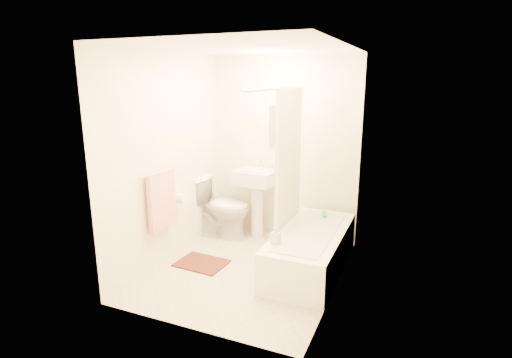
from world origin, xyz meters
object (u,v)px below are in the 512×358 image
at_px(sink, 256,201).
at_px(bath_mat, 202,263).
at_px(bathtub, 311,250).
at_px(soap_bottle, 276,235).
at_px(toilet, 221,207).

bearing_deg(sink, bath_mat, -99.41).
xyz_separation_m(bathtub, soap_bottle, (-0.25, -0.48, 0.32)).
xyz_separation_m(sink, soap_bottle, (0.69, -1.13, 0.04)).
relative_size(toilet, sink, 0.81).
xyz_separation_m(toilet, sink, (0.46, 0.15, 0.10)).
relative_size(toilet, bath_mat, 1.46).
height_order(toilet, sink, sink).
relative_size(sink, soap_bottle, 5.35).
distance_m(bathtub, bath_mat, 1.28).
bearing_deg(bath_mat, bathtub, 17.60).
xyz_separation_m(sink, bathtub, (0.94, -0.65, -0.28)).
relative_size(sink, bath_mat, 1.80).
height_order(bath_mat, soap_bottle, soap_bottle).
bearing_deg(soap_bottle, bath_mat, 173.90).
bearing_deg(soap_bottle, sink, 121.42).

